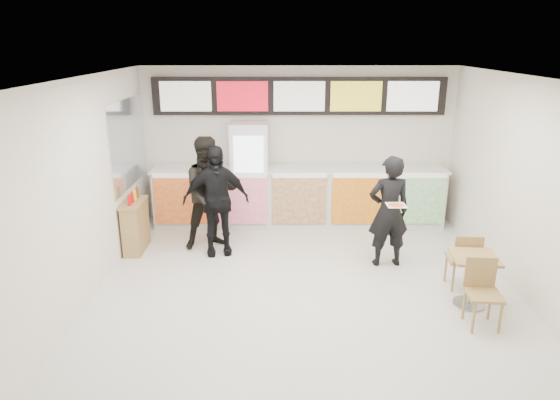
{
  "coord_description": "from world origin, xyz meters",
  "views": [
    {
      "loc": [
        -0.38,
        -6.09,
        3.45
      ],
      "look_at": [
        -0.36,
        1.2,
        1.11
      ],
      "focal_mm": 32.0,
      "sensor_mm": 36.0,
      "label": 1
    }
  ],
  "objects_px": {
    "customer_left": "(210,193)",
    "customer_mid": "(216,201)",
    "customer_main": "(389,212)",
    "condiment_ledge": "(136,226)",
    "drinks_fridge": "(250,175)",
    "service_counter": "(299,196)",
    "cafe_table": "(473,271)"
  },
  "relations": [
    {
      "from": "customer_left",
      "to": "customer_mid",
      "type": "height_order",
      "value": "customer_left"
    },
    {
      "from": "customer_main",
      "to": "customer_mid",
      "type": "height_order",
      "value": "customer_mid"
    },
    {
      "from": "customer_main",
      "to": "condiment_ledge",
      "type": "distance_m",
      "value": 4.22
    },
    {
      "from": "drinks_fridge",
      "to": "customer_main",
      "type": "height_order",
      "value": "drinks_fridge"
    },
    {
      "from": "condiment_ledge",
      "to": "service_counter",
      "type": "bearing_deg",
      "value": 23.81
    },
    {
      "from": "customer_mid",
      "to": "service_counter",
      "type": "bearing_deg",
      "value": 32.91
    },
    {
      "from": "customer_left",
      "to": "cafe_table",
      "type": "xyz_separation_m",
      "value": [
        3.77,
        -2.06,
        -0.47
      ]
    },
    {
      "from": "customer_main",
      "to": "condiment_ledge",
      "type": "height_order",
      "value": "customer_main"
    },
    {
      "from": "cafe_table",
      "to": "condiment_ledge",
      "type": "relative_size",
      "value": 1.45
    },
    {
      "from": "customer_left",
      "to": "condiment_ledge",
      "type": "bearing_deg",
      "value": 166.48
    },
    {
      "from": "customer_main",
      "to": "cafe_table",
      "type": "bearing_deg",
      "value": 117.75
    },
    {
      "from": "customer_left",
      "to": "customer_main",
      "type": "bearing_deg",
      "value": -36.02
    },
    {
      "from": "drinks_fridge",
      "to": "cafe_table",
      "type": "xyz_separation_m",
      "value": [
        3.15,
        -3.15,
        -0.5
      ]
    },
    {
      "from": "service_counter",
      "to": "customer_mid",
      "type": "bearing_deg",
      "value": -136.38
    },
    {
      "from": "cafe_table",
      "to": "condiment_ledge",
      "type": "distance_m",
      "value": 5.38
    },
    {
      "from": "service_counter",
      "to": "condiment_ledge",
      "type": "xyz_separation_m",
      "value": [
        -2.82,
        -1.24,
        -0.13
      ]
    },
    {
      "from": "service_counter",
      "to": "customer_left",
      "type": "bearing_deg",
      "value": -145.47
    },
    {
      "from": "drinks_fridge",
      "to": "condiment_ledge",
      "type": "relative_size",
      "value": 1.92
    },
    {
      "from": "customer_left",
      "to": "cafe_table",
      "type": "relative_size",
      "value": 1.29
    },
    {
      "from": "service_counter",
      "to": "drinks_fridge",
      "type": "xyz_separation_m",
      "value": [
        -0.93,
        0.02,
        0.43
      ]
    },
    {
      "from": "service_counter",
      "to": "cafe_table",
      "type": "xyz_separation_m",
      "value": [
        2.22,
        -3.13,
        -0.07
      ]
    },
    {
      "from": "drinks_fridge",
      "to": "customer_mid",
      "type": "bearing_deg",
      "value": -109.54
    },
    {
      "from": "customer_left",
      "to": "customer_mid",
      "type": "xyz_separation_m",
      "value": [
        0.13,
        -0.28,
        -0.04
      ]
    },
    {
      "from": "service_counter",
      "to": "customer_main",
      "type": "relative_size",
      "value": 3.1
    },
    {
      "from": "customer_left",
      "to": "cafe_table",
      "type": "height_order",
      "value": "customer_left"
    },
    {
      "from": "customer_mid",
      "to": "condiment_ledge",
      "type": "distance_m",
      "value": 1.48
    },
    {
      "from": "service_counter",
      "to": "customer_main",
      "type": "xyz_separation_m",
      "value": [
        1.34,
        -1.82,
        0.32
      ]
    },
    {
      "from": "customer_main",
      "to": "customer_left",
      "type": "bearing_deg",
      "value": -20.87
    },
    {
      "from": "service_counter",
      "to": "condiment_ledge",
      "type": "height_order",
      "value": "service_counter"
    },
    {
      "from": "service_counter",
      "to": "drinks_fridge",
      "type": "bearing_deg",
      "value": 179.01
    },
    {
      "from": "drinks_fridge",
      "to": "customer_left",
      "type": "distance_m",
      "value": 1.25
    },
    {
      "from": "service_counter",
      "to": "drinks_fridge",
      "type": "relative_size",
      "value": 2.78
    }
  ]
}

